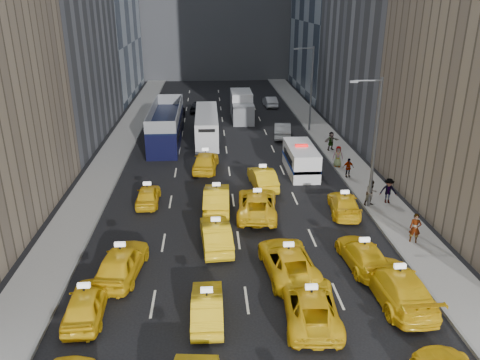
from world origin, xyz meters
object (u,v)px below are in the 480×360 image
(double_decker, at_px, (166,124))
(pedestrian_0, at_px, (415,228))
(nypd_van, at_px, (301,160))
(box_truck, at_px, (242,106))
(city_bus, at_px, (207,126))

(double_decker, distance_m, pedestrian_0, 27.61)
(nypd_van, relative_size, double_decker, 0.48)
(double_decker, bearing_deg, pedestrian_0, -58.17)
(pedestrian_0, bearing_deg, nypd_van, 131.93)
(nypd_van, bearing_deg, double_decker, 147.94)
(double_decker, relative_size, pedestrian_0, 6.92)
(nypd_van, xyz_separation_m, box_truck, (-3.57, 18.56, 0.48))
(double_decker, bearing_deg, city_bus, 8.46)
(box_truck, height_order, pedestrian_0, box_truck)
(nypd_van, xyz_separation_m, double_decker, (-11.80, 9.86, 0.67))
(box_truck, bearing_deg, city_bus, -114.16)
(nypd_van, distance_m, city_bus, 13.27)
(city_bus, relative_size, box_truck, 1.50)
(pedestrian_0, bearing_deg, city_bus, 140.12)
(city_bus, distance_m, box_truck, 8.84)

